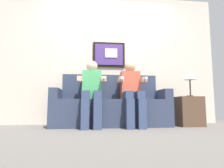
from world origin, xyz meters
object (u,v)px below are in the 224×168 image
couch (111,108)px  person_on_right (132,90)px  side_table_right (188,111)px  table_lamp (190,76)px  person_on_left (92,90)px  spare_remote_on_table (193,96)px

couch → person_on_right: person_on_right is taller
couch → side_table_right: (1.33, -0.11, -0.06)m
table_lamp → person_on_right: bearing=-177.5°
couch → person_on_left: 0.47m
person_on_left → side_table_right: bearing=2.1°
couch → spare_remote_on_table: size_ratio=15.14×
person_on_left → spare_remote_on_table: (1.74, 0.01, -0.10)m
side_table_right → table_lamp: (0.05, -0.01, 0.61)m
table_lamp → spare_remote_on_table: bearing=-56.2°
couch → spare_remote_on_table: 1.43m
person_on_left → side_table_right: (1.67, 0.06, -0.36)m
person_on_left → couch: bearing=26.8°
couch → spare_remote_on_table: bearing=-6.3°
table_lamp → side_table_right: bearing=162.8°
person_on_left → person_on_right: 0.66m
couch → person_on_left: person_on_left is taller
spare_remote_on_table → person_on_right: bearing=-179.3°
side_table_right → table_lamp: table_lamp is taller
couch → person_on_right: size_ratio=1.77×
person_on_left → spare_remote_on_table: size_ratio=8.54×
couch → table_lamp: table_lamp is taller
couch → spare_remote_on_table: couch is taller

